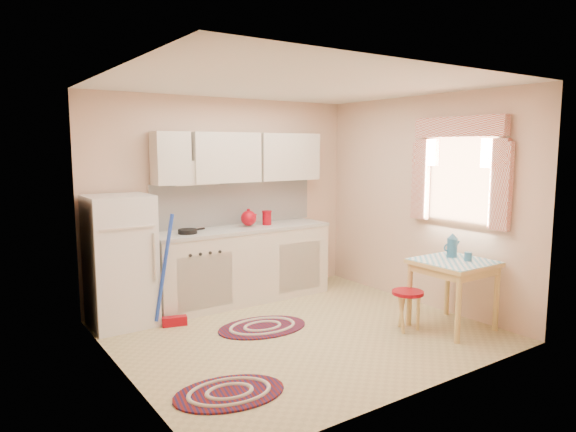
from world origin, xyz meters
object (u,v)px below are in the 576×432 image
at_px(fridge, 120,261).
at_px(base_cabinets, 242,266).
at_px(table, 452,295).
at_px(stool, 407,311).

bearing_deg(fridge, base_cabinets, 1.92).
distance_m(fridge, table, 3.52).
relative_size(table, stool, 1.71).
bearing_deg(fridge, table, -35.96).
distance_m(table, stool, 0.51).
height_order(fridge, base_cabinets, fridge).
xyz_separation_m(fridge, base_cabinets, (1.50, 0.05, -0.26)).
bearing_deg(base_cabinets, fridge, -178.08).
height_order(base_cabinets, stool, base_cabinets).
distance_m(fridge, base_cabinets, 1.52).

